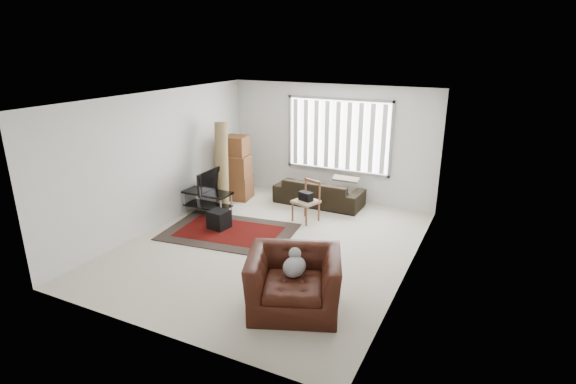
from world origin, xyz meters
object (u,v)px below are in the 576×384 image
at_px(moving_boxes, 237,170).
at_px(side_chair, 307,199).
at_px(tv_stand, 208,198).
at_px(armchair, 294,278).
at_px(sofa, 319,188).

distance_m(moving_boxes, side_chair, 2.17).
distance_m(tv_stand, armchair, 4.06).
xyz_separation_m(moving_boxes, side_chair, (2.07, -0.60, -0.23)).
xyz_separation_m(side_chair, armchair, (1.17, -3.07, -0.00)).
relative_size(tv_stand, side_chair, 1.22).
xyz_separation_m(tv_stand, moving_boxes, (-0.00, 1.21, 0.32)).
bearing_deg(sofa, armchair, 108.73).
bearing_deg(armchair, tv_stand, 121.09).
distance_m(sofa, armchair, 4.34).
bearing_deg(sofa, tv_stand, 42.27).
height_order(tv_stand, sofa, sofa).
bearing_deg(armchair, sofa, 86.08).
height_order(tv_stand, side_chair, side_chair).
bearing_deg(side_chair, sofa, 116.73).
height_order(sofa, armchair, armchair).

